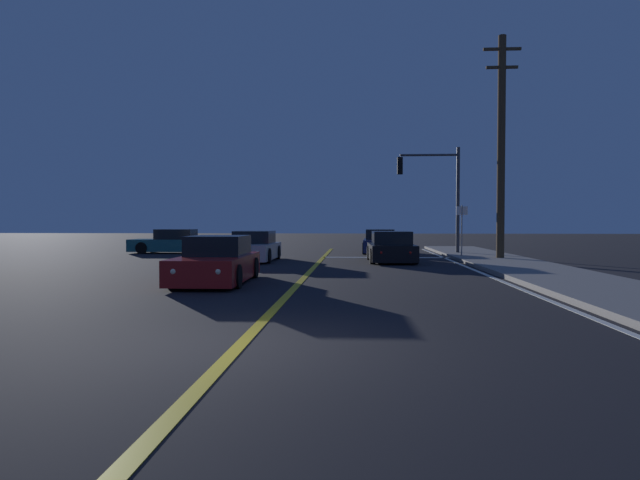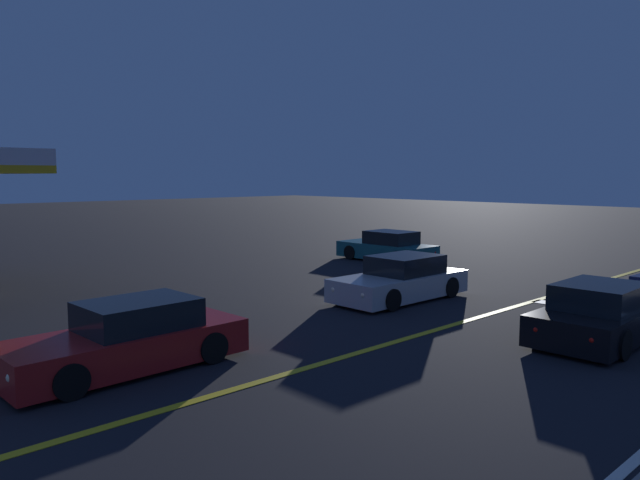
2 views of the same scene
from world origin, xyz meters
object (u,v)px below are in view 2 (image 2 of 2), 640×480
Objects in this scene: car_following_oncoming_silver at (401,280)px; car_lead_oncoming_black at (602,315)px; car_mid_block_red at (129,340)px; car_far_approaching_teal at (387,248)px.

car_lead_oncoming_black is at bearing 178.20° from car_following_oncoming_silver.
car_mid_block_red and car_far_approaching_teal have the same top height.
car_far_approaching_teal and car_following_oncoming_silver have the same top height.
car_far_approaching_teal is 8.40m from car_following_oncoming_silver.
car_lead_oncoming_black is 1.00× the size of car_far_approaching_teal.
car_lead_oncoming_black and car_following_oncoming_silver have the same top height.
car_far_approaching_teal is at bearing 150.28° from car_lead_oncoming_black.
car_far_approaching_teal is at bearing -46.67° from car_following_oncoming_silver.
car_lead_oncoming_black is 6.11m from car_following_oncoming_silver.
car_following_oncoming_silver is (-6.11, 0.23, 0.00)m from car_lead_oncoming_black.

